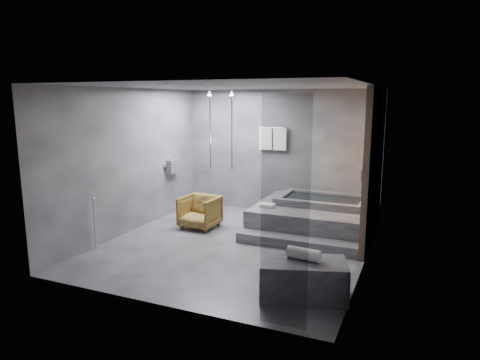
% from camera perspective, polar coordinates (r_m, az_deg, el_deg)
% --- Properties ---
extents(room, '(5.00, 5.04, 2.82)m').
position_cam_1_polar(room, '(7.51, 2.98, 4.18)').
color(room, '#303032').
rests_on(room, ground).
extents(tub_deck, '(2.20, 2.00, 0.50)m').
position_cam_1_polar(tub_deck, '(8.76, 9.67, -4.90)').
color(tub_deck, '#353538').
rests_on(tub_deck, ground).
extents(tub_step, '(2.20, 0.36, 0.18)m').
position_cam_1_polar(tub_step, '(7.71, 7.55, -8.26)').
color(tub_step, '#353538').
rests_on(tub_step, ground).
extents(concrete_bench, '(1.26, 0.93, 0.51)m').
position_cam_1_polar(concrete_bench, '(5.84, 8.40, -12.97)').
color(concrete_bench, '#323235').
rests_on(concrete_bench, ground).
extents(driftwood_chair, '(0.73, 0.75, 0.66)m').
position_cam_1_polar(driftwood_chair, '(8.76, -5.37, -4.25)').
color(driftwood_chair, '#442F11').
rests_on(driftwood_chair, ground).
extents(rolled_towel, '(0.46, 0.21, 0.16)m').
position_cam_1_polar(rolled_towel, '(5.77, 8.51, -9.72)').
color(rolled_towel, white).
rests_on(rolled_towel, concrete_bench).
extents(deck_towel, '(0.29, 0.22, 0.07)m').
position_cam_1_polar(deck_towel, '(8.39, 3.65, -3.42)').
color(deck_towel, silver).
rests_on(deck_towel, tub_deck).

